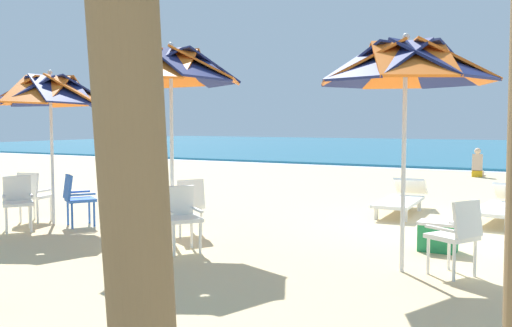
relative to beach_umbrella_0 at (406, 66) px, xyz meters
The scene contains 15 objects.
ground_plane 3.73m from the beach_umbrella_0, 77.41° to the left, with size 80.00×80.00×0.00m, color beige.
beach_umbrella_0 is the anchor object (origin of this frame).
plastic_chair_0 1.94m from the beach_umbrella_0, ahead, with size 0.62×0.61×0.87m.
beach_umbrella_1 3.23m from the beach_umbrella_0, behind, with size 2.02×2.02×2.82m.
plastic_chair_1 3.41m from the beach_umbrella_0, behind, with size 0.63×0.62×0.87m.
plastic_chair_2 3.96m from the beach_umbrella_0, behind, with size 0.62×0.61×0.87m.
plastic_chair_3 3.88m from the beach_umbrella_0, behind, with size 0.62×0.60×0.87m.
beach_umbrella_2 5.93m from the beach_umbrella_0, behind, with size 1.97×1.97×2.59m.
plastic_chair_4 5.73m from the beach_umbrella_0, behind, with size 0.61×0.63×0.87m.
plastic_chair_5 6.27m from the beach_umbrella_0, behind, with size 0.63×0.62×0.87m.
plastic_chair_6 6.65m from the beach_umbrella_0, behind, with size 0.51×0.54×0.87m.
sun_lounger_1 4.64m from the beach_umbrella_0, 79.77° to the left, with size 0.90×2.21×0.62m.
sun_lounger_2 4.73m from the beach_umbrella_0, 103.62° to the left, with size 0.68×2.16×0.62m.
cooler_box 2.49m from the beach_umbrella_0, 81.95° to the left, with size 0.50×0.34×0.40m.
beachgoer_seated 12.79m from the beach_umbrella_0, 92.75° to the left, with size 0.30×0.93×0.92m.
Camera 1 is at (0.86, -9.19, 1.71)m, focal length 39.16 mm.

